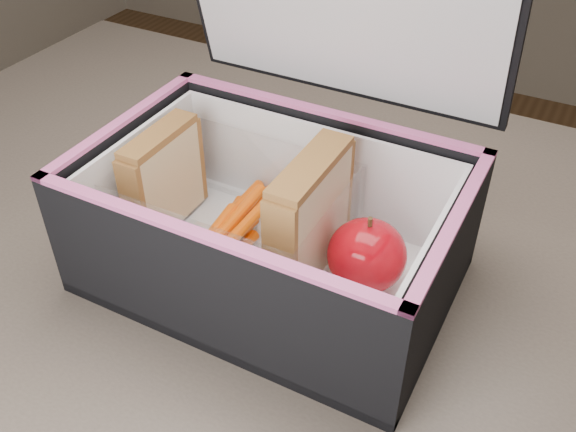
% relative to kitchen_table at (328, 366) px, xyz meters
% --- Properties ---
extents(kitchen_table, '(1.20, 0.80, 0.75)m').
position_rel_kitchen_table_xyz_m(kitchen_table, '(0.00, 0.00, 0.00)').
color(kitchen_table, brown).
rests_on(kitchen_table, ground).
extents(lunch_bag, '(0.31, 0.25, 0.31)m').
position_rel_kitchen_table_xyz_m(lunch_bag, '(-0.06, 0.01, 0.16)').
color(lunch_bag, black).
rests_on(lunch_bag, kitchen_table).
extents(plastic_tub, '(0.19, 0.14, 0.08)m').
position_rel_kitchen_table_xyz_m(plastic_tub, '(-0.10, 0.01, 0.14)').
color(plastic_tub, white).
rests_on(plastic_tub, lunch_bag).
extents(sandwich_left, '(0.02, 0.09, 0.10)m').
position_rel_kitchen_table_xyz_m(sandwich_left, '(-0.17, 0.01, 0.16)').
color(sandwich_left, '#D6B383').
rests_on(sandwich_left, plastic_tub).
extents(sandwich_right, '(0.03, 0.10, 0.11)m').
position_rel_kitchen_table_xyz_m(sandwich_right, '(-0.03, 0.01, 0.16)').
color(sandwich_right, '#D6B383').
rests_on(sandwich_right, plastic_tub).
extents(carrot_sticks, '(0.05, 0.14, 0.03)m').
position_rel_kitchen_table_xyz_m(carrot_sticks, '(-0.10, -0.00, 0.12)').
color(carrot_sticks, '#F84000').
rests_on(carrot_sticks, plastic_tub).
extents(paper_napkin, '(0.09, 0.09, 0.01)m').
position_rel_kitchen_table_xyz_m(paper_napkin, '(0.03, 0.02, 0.11)').
color(paper_napkin, white).
rests_on(paper_napkin, lunch_bag).
extents(red_apple, '(0.08, 0.08, 0.07)m').
position_rel_kitchen_table_xyz_m(red_apple, '(0.02, 0.01, 0.14)').
color(red_apple, '#9C030F').
rests_on(red_apple, paper_napkin).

